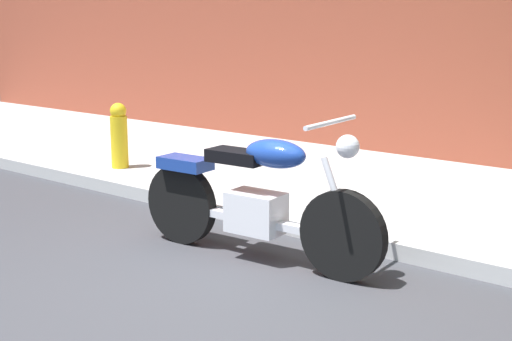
% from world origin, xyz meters
% --- Properties ---
extents(ground_plane, '(60.00, 60.00, 0.00)m').
position_xyz_m(ground_plane, '(0.00, 0.00, 0.00)').
color(ground_plane, '#38383D').
extents(sidewalk, '(20.44, 3.35, 0.14)m').
position_xyz_m(sidewalk, '(0.00, 2.94, 0.07)').
color(sidewalk, '#AFAFAF').
rests_on(sidewalk, ground).
extents(motorcycle, '(2.22, 0.70, 1.17)m').
position_xyz_m(motorcycle, '(-0.21, 0.61, 0.49)').
color(motorcycle, black).
rests_on(motorcycle, ground).
extents(fire_hydrant, '(0.20, 0.20, 0.91)m').
position_xyz_m(fire_hydrant, '(-3.25, 1.83, 0.46)').
color(fire_hydrant, gold).
rests_on(fire_hydrant, ground).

